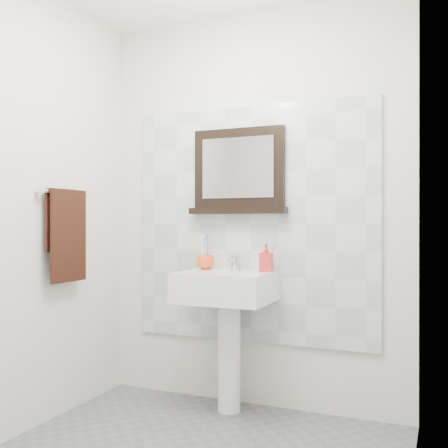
# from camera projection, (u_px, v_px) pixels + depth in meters

# --- Properties ---
(back_wall) EXTENTS (2.00, 0.01, 2.50)m
(back_wall) POSITION_uv_depth(u_px,v_px,m) (252.00, 208.00, 3.34)
(back_wall) COLOR silver
(back_wall) RESTS_ON ground
(right_wall) EXTENTS (0.01, 2.20, 2.50)m
(right_wall) POSITION_uv_depth(u_px,v_px,m) (405.00, 197.00, 1.94)
(right_wall) COLOR silver
(right_wall) RESTS_ON ground
(splashback) EXTENTS (1.60, 0.02, 1.50)m
(splashback) POSITION_uv_depth(u_px,v_px,m) (252.00, 224.00, 3.33)
(splashback) COLOR silver
(splashback) RESTS_ON back_wall
(pedestal_sink) EXTENTS (0.55, 0.44, 0.96)m
(pedestal_sink) POSITION_uv_depth(u_px,v_px,m) (226.00, 302.00, 3.17)
(pedestal_sink) COLOR white
(pedestal_sink) RESTS_ON ground
(toothbrush_cup) EXTENTS (0.11, 0.11, 0.09)m
(toothbrush_cup) POSITION_uv_depth(u_px,v_px,m) (205.00, 262.00, 3.34)
(toothbrush_cup) COLOR #F7491D
(toothbrush_cup) RESTS_ON pedestal_sink
(toothbrushes) EXTENTS (0.05, 0.04, 0.21)m
(toothbrushes) POSITION_uv_depth(u_px,v_px,m) (205.00, 250.00, 3.34)
(toothbrushes) COLOR white
(toothbrushes) RESTS_ON toothbrush_cup
(soap_dispenser) EXTENTS (0.08, 0.08, 0.17)m
(soap_dispenser) POSITION_uv_depth(u_px,v_px,m) (266.00, 258.00, 3.19)
(soap_dispenser) COLOR red
(soap_dispenser) RESTS_ON pedestal_sink
(framed_mirror) EXTENTS (0.64, 0.11, 0.54)m
(framed_mirror) POSITION_uv_depth(u_px,v_px,m) (239.00, 173.00, 3.34)
(framed_mirror) COLOR black
(framed_mirror) RESTS_ON back_wall
(towel_bar) EXTENTS (0.07, 0.40, 0.03)m
(towel_bar) POSITION_uv_depth(u_px,v_px,m) (66.00, 193.00, 3.12)
(towel_bar) COLOR silver
(towel_bar) RESTS_ON left_wall
(hand_towel) EXTENTS (0.06, 0.30, 0.55)m
(hand_towel) POSITION_uv_depth(u_px,v_px,m) (67.00, 228.00, 3.12)
(hand_towel) COLOR black
(hand_towel) RESTS_ON towel_bar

